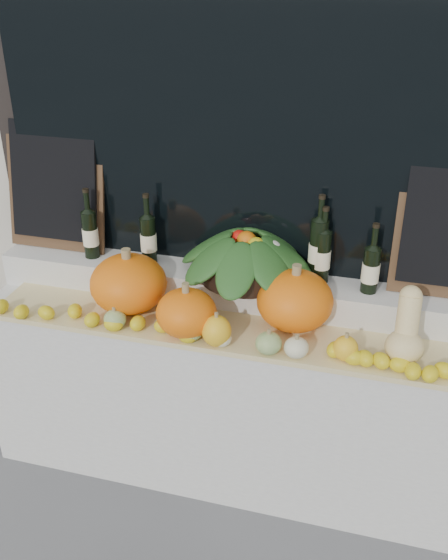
# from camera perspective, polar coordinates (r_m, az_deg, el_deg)

# --- Properties ---
(display_sill) EXTENTS (2.30, 0.55, 0.88)m
(display_sill) POSITION_cam_1_polar(r_m,az_deg,el_deg) (3.08, 0.37, -10.54)
(display_sill) COLOR silver
(display_sill) RESTS_ON ground
(rear_tier) EXTENTS (2.30, 0.25, 0.16)m
(rear_tier) POSITION_cam_1_polar(r_m,az_deg,el_deg) (2.91, 1.17, -0.73)
(rear_tier) COLOR silver
(rear_tier) RESTS_ON display_sill
(straw_bedding) EXTENTS (2.10, 0.32, 0.02)m
(straw_bedding) POSITION_cam_1_polar(r_m,az_deg,el_deg) (2.71, -0.28, -4.71)
(straw_bedding) COLOR tan
(straw_bedding) RESTS_ON display_sill
(pumpkin_left) EXTENTS (0.37, 0.37, 0.26)m
(pumpkin_left) POSITION_cam_1_polar(r_m,az_deg,el_deg) (2.82, -8.72, -0.33)
(pumpkin_left) COLOR orange
(pumpkin_left) RESTS_ON straw_bedding
(pumpkin_right) EXTENTS (0.36, 0.36, 0.26)m
(pumpkin_right) POSITION_cam_1_polar(r_m,az_deg,el_deg) (2.68, 6.49, -1.87)
(pumpkin_right) COLOR orange
(pumpkin_right) RESTS_ON straw_bedding
(pumpkin_center) EXTENTS (0.27, 0.27, 0.20)m
(pumpkin_center) POSITION_cam_1_polar(r_m,az_deg,el_deg) (2.63, -3.46, -3.01)
(pumpkin_center) COLOR orange
(pumpkin_center) RESTS_ON straw_bedding
(butternut_squash) EXTENTS (0.15, 0.21, 0.29)m
(butternut_squash) POSITION_cam_1_polar(r_m,az_deg,el_deg) (2.57, 16.32, -4.61)
(butternut_squash) COLOR #EFD28D
(butternut_squash) RESTS_ON straw_bedding
(decorative_gourds) EXTENTS (1.08, 0.15, 0.16)m
(decorative_gourds) POSITION_cam_1_polar(r_m,az_deg,el_deg) (2.57, 1.01, -5.11)
(decorative_gourds) COLOR #326D20
(decorative_gourds) RESTS_ON straw_bedding
(lemon_heap) EXTENTS (2.20, 0.16, 0.06)m
(lemon_heap) POSITION_cam_1_polar(r_m,az_deg,el_deg) (2.60, -0.93, -5.18)
(lemon_heap) COLOR yellow
(lemon_heap) RESTS_ON straw_bedding
(produce_bowl) EXTENTS (0.65, 0.65, 0.23)m
(produce_bowl) POSITION_cam_1_polar(r_m,az_deg,el_deg) (2.80, 2.05, 2.34)
(produce_bowl) COLOR black
(produce_bowl) RESTS_ON rear_tier
(wine_bottle_far_left) EXTENTS (0.08, 0.08, 0.34)m
(wine_bottle_far_left) POSITION_cam_1_polar(r_m,az_deg,el_deg) (3.04, -12.13, 4.18)
(wine_bottle_far_left) COLOR black
(wine_bottle_far_left) RESTS_ON rear_tier
(wine_bottle_near_left) EXTENTS (0.08, 0.08, 0.34)m
(wine_bottle_near_left) POSITION_cam_1_polar(r_m,az_deg,el_deg) (2.94, -6.92, 3.75)
(wine_bottle_near_left) COLOR black
(wine_bottle_near_left) RESTS_ON rear_tier
(wine_bottle_tall) EXTENTS (0.08, 0.08, 0.40)m
(wine_bottle_tall) POSITION_cam_1_polar(r_m,az_deg,el_deg) (2.78, 8.60, 2.78)
(wine_bottle_tall) COLOR black
(wine_bottle_tall) RESTS_ON rear_tier
(wine_bottle_near_right) EXTENTS (0.08, 0.08, 0.36)m
(wine_bottle_near_right) POSITION_cam_1_polar(r_m,az_deg,el_deg) (2.78, 8.96, 2.21)
(wine_bottle_near_right) COLOR black
(wine_bottle_near_right) RESTS_ON rear_tier
(wine_bottle_far_right) EXTENTS (0.08, 0.08, 0.32)m
(wine_bottle_far_right) POSITION_cam_1_polar(r_m,az_deg,el_deg) (2.74, 13.27, 0.97)
(wine_bottle_far_right) COLOR black
(wine_bottle_far_right) RESTS_ON rear_tier
(chalkboard_left) EXTENTS (0.50, 0.14, 0.61)m
(chalkboard_left) POSITION_cam_1_polar(r_m,az_deg,el_deg) (3.12, -15.24, 8.45)
(chalkboard_left) COLOR #4C331E
(chalkboard_left) RESTS_ON rear_tier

